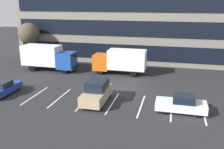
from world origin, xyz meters
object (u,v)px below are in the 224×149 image
(box_truck_blue, at_px, (48,57))
(sedan_navy, at_px, (4,88))
(box_truck_orange, at_px, (120,60))
(bare_tree, at_px, (29,34))
(suv_tan, at_px, (97,92))
(sedan_white, at_px, (181,104))

(box_truck_blue, height_order, sedan_navy, box_truck_blue)
(box_truck_orange, bearing_deg, box_truck_blue, -175.92)
(bare_tree, bearing_deg, suv_tan, -41.25)
(sedan_white, xyz_separation_m, suv_tan, (-7.99, 0.33, 0.29))
(sedan_navy, distance_m, bare_tree, 15.34)
(sedan_white, bearing_deg, box_truck_blue, 151.40)
(sedan_white, xyz_separation_m, sedan_navy, (-18.22, -0.01, -0.05))
(box_truck_blue, height_order, suv_tan, box_truck_blue)
(sedan_white, relative_size, sedan_navy, 1.08)
(bare_tree, bearing_deg, box_truck_orange, -11.69)
(sedan_white, height_order, sedan_navy, sedan_white)
(box_truck_blue, bearing_deg, suv_tan, -43.20)
(box_truck_blue, distance_m, sedan_white, 20.77)
(sedan_white, height_order, suv_tan, suv_tan)
(box_truck_blue, xyz_separation_m, sedan_white, (18.20, -9.93, -1.26))
(box_truck_blue, relative_size, box_truck_orange, 1.07)
(box_truck_orange, xyz_separation_m, sedan_navy, (-10.32, -10.67, -1.18))
(sedan_navy, xyz_separation_m, bare_tree, (-5.21, 13.88, 3.92))
(box_truck_orange, height_order, bare_tree, bare_tree)
(box_truck_blue, relative_size, suv_tan, 1.61)
(box_truck_blue, distance_m, bare_tree, 7.05)
(suv_tan, bearing_deg, box_truck_blue, 136.80)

